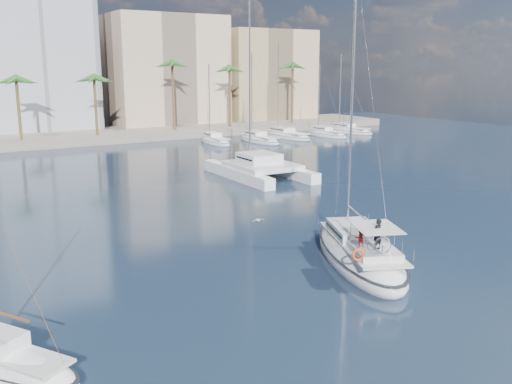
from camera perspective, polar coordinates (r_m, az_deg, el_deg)
ground at (r=35.85m, az=2.87°, el=-6.01°), size 160.00×160.00×0.00m
quay at (r=91.61m, az=-19.52°, el=5.07°), size 120.00×14.00×1.20m
building_beige at (r=106.29m, az=-9.17°, el=11.65°), size 20.00×14.00×20.00m
building_tan_right at (r=113.90m, az=0.74°, el=11.35°), size 18.00×12.00×18.00m
palm_centre at (r=87.07m, az=-19.40°, el=11.13°), size 3.60×3.60×12.30m
palm_right at (r=100.31m, az=0.28°, el=11.92°), size 3.60×3.60×12.30m
main_sloop at (r=34.39m, az=10.30°, el=-6.08°), size 8.37×12.50×17.79m
small_sloop at (r=24.39m, az=-23.62°, el=-15.44°), size 5.48×7.16×10.09m
catamaran at (r=59.33m, az=0.40°, el=2.62°), size 6.85×13.13×18.76m
seagull at (r=41.84m, az=0.21°, el=-2.83°), size 1.06×0.45×0.19m
moored_yacht_a at (r=85.39m, az=-4.12°, el=4.85°), size 3.37×9.52×11.90m
moored_yacht_b at (r=86.90m, az=0.31°, el=5.02°), size 3.32×10.83×13.72m
moored_yacht_c at (r=92.13m, az=3.08°, el=5.43°), size 3.98×12.33×15.54m
moored_yacht_d at (r=94.43m, az=7.02°, el=5.53°), size 3.52×9.55×11.90m
moored_yacht_e at (r=100.10m, az=9.22°, el=5.86°), size 4.61×11.11×13.72m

